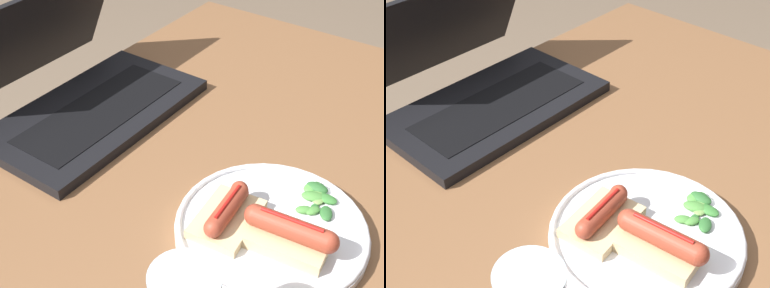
# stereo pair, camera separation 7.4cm
# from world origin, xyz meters

# --- Properties ---
(desk) EXTENTS (1.12, 0.88, 0.74)m
(desk) POSITION_xyz_m (0.00, 0.00, 0.65)
(desk) COLOR brown
(desk) RESTS_ON ground_plane
(laptop) EXTENTS (0.36, 0.29, 0.20)m
(laptop) POSITION_xyz_m (0.04, 0.36, 0.77)
(laptop) COLOR black
(laptop) RESTS_ON desk
(plate) EXTENTS (0.25, 0.25, 0.02)m
(plate) POSITION_xyz_m (-0.03, -0.06, 0.75)
(plate) COLOR silver
(plate) RESTS_ON desk
(sausage_toast_left) EXTENTS (0.07, 0.12, 0.05)m
(sausage_toast_left) POSITION_xyz_m (-0.05, -0.09, 0.77)
(sausage_toast_left) COLOR #D6B784
(sausage_toast_left) RESTS_ON plate
(sausage_toast_middle) EXTENTS (0.11, 0.08, 0.04)m
(sausage_toast_middle) POSITION_xyz_m (-0.06, -0.01, 0.76)
(sausage_toast_middle) COLOR #D6B784
(sausage_toast_middle) RESTS_ON plate
(salad_pile) EXTENTS (0.08, 0.06, 0.01)m
(salad_pile) POSITION_xyz_m (0.05, -0.08, 0.75)
(salad_pile) COLOR #2D662D
(salad_pile) RESTS_ON plate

